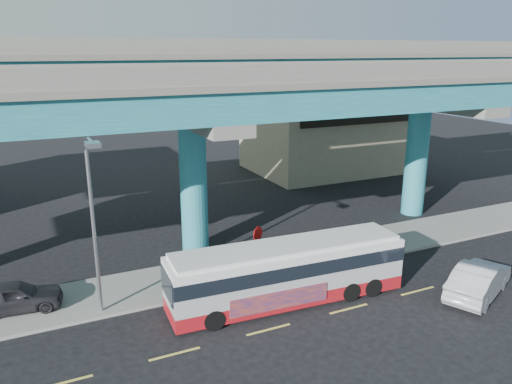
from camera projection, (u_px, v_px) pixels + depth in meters
name	position (u px, v px, depth m)	size (l,w,h in m)	color
ground	(265.00, 326.00, 20.84)	(120.00, 120.00, 0.00)	black
sidewalk	(218.00, 273.00, 25.60)	(70.00, 4.00, 0.15)	gray
lane_markings	(269.00, 330.00, 20.58)	(58.00, 0.12, 0.01)	#D8C64C
viaduct	(190.00, 89.00, 26.23)	(52.00, 12.40, 11.70)	#236487
building_beige	(328.00, 133.00, 47.24)	(14.00, 10.23, 7.00)	tan
transit_bus	(288.00, 270.00, 22.48)	(11.10, 2.97, 2.82)	maroon
sedan	(479.00, 279.00, 23.26)	(5.12, 3.58, 1.60)	#B4B4B9
parked_car	(14.00, 297.00, 21.59)	(4.10, 1.98, 1.35)	#2A292E
street_lamp	(93.00, 201.00, 19.88)	(0.50, 2.59, 7.99)	gray
stop_sign	(258.00, 240.00, 24.57)	(0.70, 0.44, 2.66)	gray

